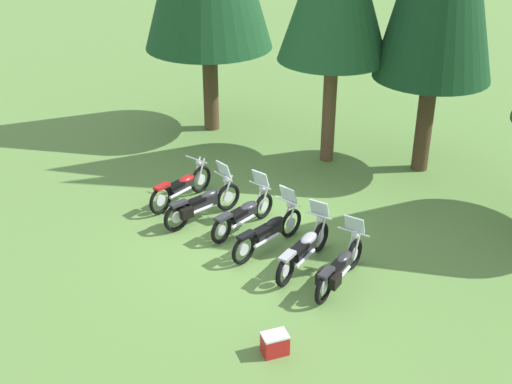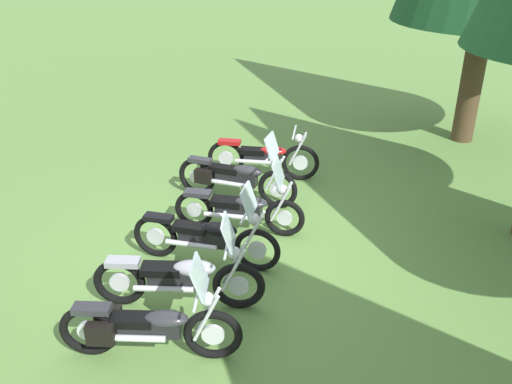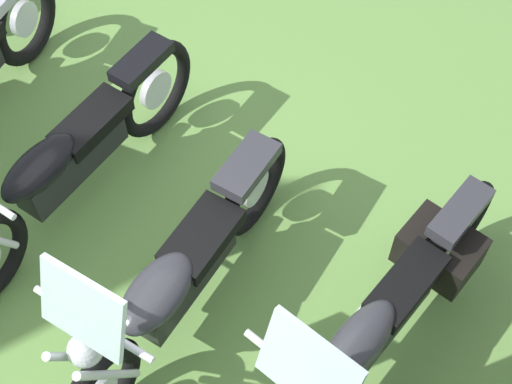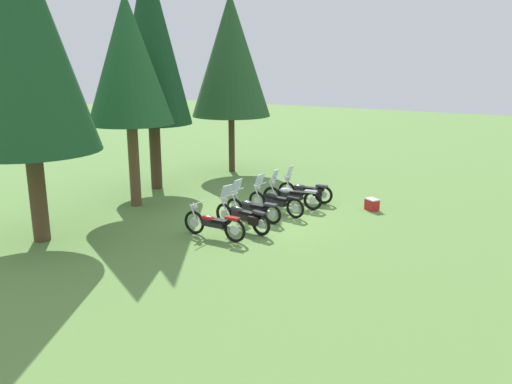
{
  "view_description": "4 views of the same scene",
  "coord_description": "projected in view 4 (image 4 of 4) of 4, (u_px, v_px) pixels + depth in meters",
  "views": [
    {
      "loc": [
        8.18,
        -10.64,
        8.23
      ],
      "look_at": [
        -0.57,
        0.78,
        0.75
      ],
      "focal_mm": 46.66,
      "sensor_mm": 36.0,
      "label": 1
    },
    {
      "loc": [
        7.26,
        1.54,
        4.71
      ],
      "look_at": [
        -0.33,
        0.47,
        0.84
      ],
      "focal_mm": 38.3,
      "sensor_mm": 36.0,
      "label": 2
    },
    {
      "loc": [
        -1.77,
        1.66,
        4.08
      ],
      "look_at": [
        -0.66,
        -0.39,
        0.66
      ],
      "focal_mm": 52.37,
      "sensor_mm": 36.0,
      "label": 3
    },
    {
      "loc": [
        -15.07,
        -8.36,
        5.33
      ],
      "look_at": [
        -0.46,
        0.06,
        0.99
      ],
      "focal_mm": 36.7,
      "sensor_mm": 36.0,
      "label": 4
    }
  ],
  "objects": [
    {
      "name": "pine_tree_2",
      "position": [
        150.0,
        40.0,
        20.55
      ],
      "size": [
        3.13,
        3.13,
        9.39
      ],
      "color": "#42301E",
      "rests_on": "ground_plane"
    },
    {
      "name": "pine_tree_3",
      "position": [
        231.0,
        55.0,
        23.93
      ],
      "size": [
        3.66,
        3.66,
        8.25
      ],
      "color": "#42301E",
      "rests_on": "ground_plane"
    },
    {
      "name": "ground_plane",
      "position": [
        264.0,
        217.0,
        18.01
      ],
      "size": [
        80.0,
        80.0,
        0.0
      ],
      "primitive_type": "plane",
      "color": "#608C42"
    },
    {
      "name": "pine_tree_1",
      "position": [
        128.0,
        60.0,
        18.16
      ],
      "size": [
        3.04,
        3.04,
        7.56
      ],
      "color": "brown",
      "rests_on": "ground_plane"
    },
    {
      "name": "motorcycle_0",
      "position": [
        214.0,
        223.0,
        15.84
      ],
      "size": [
        0.73,
        2.24,
        1.03
      ],
      "rotation": [
        0.0,
        0.0,
        1.56
      ],
      "color": "black",
      "rests_on": "ground_plane"
    },
    {
      "name": "motorcycle_2",
      "position": [
        252.0,
        207.0,
        17.59
      ],
      "size": [
        0.67,
        2.19,
        1.34
      ],
      "rotation": [
        0.0,
        0.0,
        1.52
      ],
      "color": "black",
      "rests_on": "ground_plane"
    },
    {
      "name": "pine_tree_0",
      "position": [
        20.0,
        33.0,
        14.27
      ],
      "size": [
        3.93,
        3.93,
        9.29
      ],
      "color": "#4C3823",
      "rests_on": "ground_plane"
    },
    {
      "name": "motorcycle_5",
      "position": [
        306.0,
        190.0,
        19.82
      ],
      "size": [
        0.73,
        2.17,
        1.36
      ],
      "rotation": [
        0.0,
        0.0,
        1.67
      ],
      "color": "black",
      "rests_on": "ground_plane"
    },
    {
      "name": "motorcycle_4",
      "position": [
        291.0,
        195.0,
        19.07
      ],
      "size": [
        0.65,
        2.3,
        1.36
      ],
      "rotation": [
        0.0,
        0.0,
        1.66
      ],
      "color": "black",
      "rests_on": "ground_plane"
    },
    {
      "name": "motorcycle_3",
      "position": [
        275.0,
        201.0,
        18.26
      ],
      "size": [
        0.74,
        2.3,
        1.36
      ],
      "rotation": [
        0.0,
        0.0,
        1.47
      ],
      "color": "black",
      "rests_on": "ground_plane"
    },
    {
      "name": "picnic_cooler",
      "position": [
        372.0,
        204.0,
        18.81
      ],
      "size": [
        0.54,
        0.58,
        0.42
      ],
      "color": "red",
      "rests_on": "ground_plane"
    },
    {
      "name": "motorcycle_1",
      "position": [
        243.0,
        216.0,
        16.53
      ],
      "size": [
        0.83,
        2.29,
        1.38
      ],
      "rotation": [
        0.0,
        0.0,
        1.37
      ],
      "color": "black",
      "rests_on": "ground_plane"
    }
  ]
}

